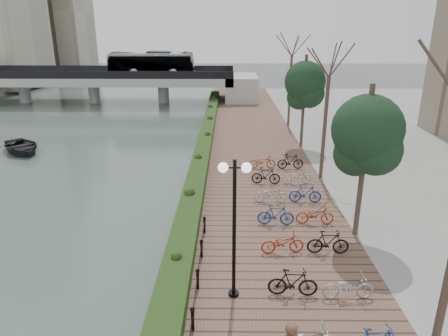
{
  "coord_description": "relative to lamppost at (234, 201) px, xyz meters",
  "views": [
    {
      "loc": [
        2.44,
        -6.65,
        8.95
      ],
      "look_at": [
        2.2,
        13.41,
        2.0
      ],
      "focal_mm": 32.0,
      "sensor_mm": 36.0,
      "label": 1
    }
  ],
  "objects": [
    {
      "name": "river_water",
      "position": [
        -17.63,
        20.33,
        -3.95
      ],
      "size": [
        30.0,
        130.0,
        0.02
      ],
      "primitive_type": "cube",
      "color": "#465850",
      "rests_on": "ground"
    },
    {
      "name": "promenade",
      "position": [
        1.37,
        12.83,
        -3.71
      ],
      "size": [
        8.0,
        75.0,
        0.5
      ],
      "primitive_type": "cube",
      "color": "brown",
      "rests_on": "ground"
    },
    {
      "name": "hedge",
      "position": [
        -2.03,
        15.33,
        -3.16
      ],
      "size": [
        1.1,
        56.0,
        0.6
      ],
      "primitive_type": "cube",
      "color": "#183413",
      "rests_on": "promenade"
    },
    {
      "name": "lamppost",
      "position": [
        0.0,
        0.0,
        0.0
      ],
      "size": [
        1.02,
        0.32,
        4.79
      ],
      "color": "black",
      "rests_on": "promenade"
    },
    {
      "name": "bicycle_parking",
      "position": [
        2.86,
        5.16,
        -2.99
      ],
      "size": [
        2.4,
        17.32,
        1.0
      ],
      "color": "#A7A8AC",
      "rests_on": "promenade"
    },
    {
      "name": "street_trees",
      "position": [
        5.37,
        8.01,
        -0.27
      ],
      "size": [
        3.2,
        37.12,
        6.8
      ],
      "color": "#3B2C23",
      "rests_on": "promenade"
    },
    {
      "name": "bridge",
      "position": [
        -16.04,
        40.33,
        -0.59
      ],
      "size": [
        36.0,
        10.77,
        6.5
      ],
      "color": "#AFAFA9",
      "rests_on": "ground"
    },
    {
      "name": "boat",
      "position": [
        -16.13,
        17.89,
        -3.46
      ],
      "size": [
        5.52,
        5.65,
        0.96
      ],
      "primitive_type": "imported",
      "rotation": [
        0.0,
        0.0,
        0.72
      ],
      "color": "black",
      "rests_on": "river_water"
    }
  ]
}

